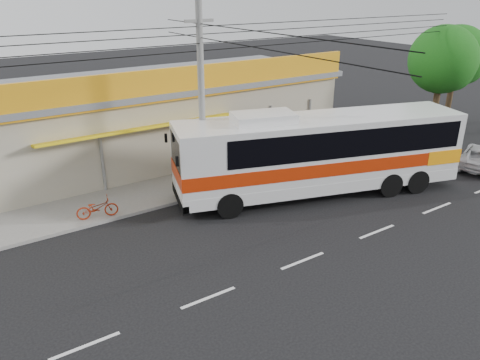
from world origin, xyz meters
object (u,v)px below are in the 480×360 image
object	(u,v)px
coach_bus	(324,149)
tree_far	(458,58)
utility_pole	(200,38)
motorbike_red	(97,208)
tree_near	(445,62)

from	to	relation	value
coach_bus	tree_far	distance (m)	16.94
coach_bus	utility_pole	xyz separation A→B (m)	(-4.96, 2.79, 5.10)
motorbike_red	utility_pole	size ratio (longest dim) A/B	0.05
coach_bus	utility_pole	bearing A→B (deg)	167.82
coach_bus	motorbike_red	world-z (taller)	coach_bus
tree_far	motorbike_red	bearing A→B (deg)	-177.72
coach_bus	motorbike_red	size ratio (longest dim) A/B	7.98
motorbike_red	tree_far	world-z (taller)	tree_far
motorbike_red	tree_near	distance (m)	23.42
coach_bus	tree_near	size ratio (longest dim) A/B	1.94
motorbike_red	utility_pole	bearing A→B (deg)	-81.06
utility_pole	tree_far	distance (m)	21.40
tree_far	utility_pole	bearing A→B (deg)	-176.34
coach_bus	tree_near	distance (m)	13.60
coach_bus	utility_pole	world-z (taller)	utility_pole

